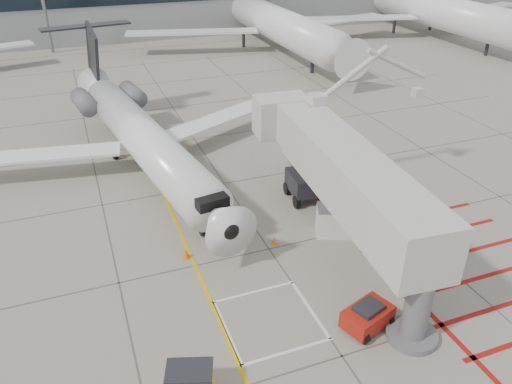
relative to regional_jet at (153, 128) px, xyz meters
name	(u,v)px	position (x,y,z in m)	size (l,w,h in m)	color
ground_plane	(300,295)	(4.13, -13.61, -3.98)	(260.00, 260.00, 0.00)	gray
regional_jet	(153,128)	(0.00, 0.00, 0.00)	(24.07, 30.35, 7.95)	white
jet_bridge	(353,190)	(7.95, -11.30, -0.19)	(8.96, 18.91, 7.57)	beige
pushback_tug	(368,316)	(5.96, -16.50, -3.34)	(2.18, 1.36, 1.27)	#A51A10
spill_bin	(190,383)	(-2.15, -17.30, -3.25)	(1.67, 1.11, 1.45)	#D6B80B
baggage_cart	(351,219)	(9.31, -9.37, -3.37)	(1.92, 1.21, 1.21)	slate
ground_power_unit	(337,221)	(8.22, -9.57, -3.10)	(2.20, 1.29, 1.74)	silver
cone_nose	(186,254)	(-0.26, -8.78, -3.71)	(0.39, 0.39, 0.54)	#FA590D
cone_side	(274,241)	(4.58, -9.28, -3.75)	(0.33, 0.33, 0.46)	orange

